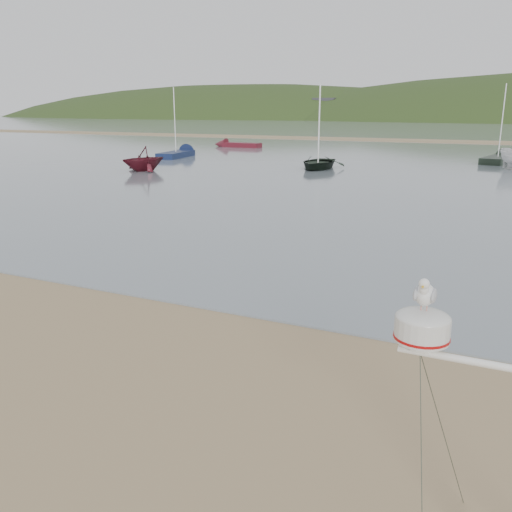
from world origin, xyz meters
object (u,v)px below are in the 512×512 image
at_px(boat_dark, 319,138).
at_px(boat_red, 143,147).
at_px(dinghy_red_far, 231,145).
at_px(sailboat_dark_mid, 503,158).
at_px(sailboat_blue_near, 184,153).

xyz_separation_m(boat_dark, boat_red, (-10.48, -6.31, -0.58)).
bearing_deg(dinghy_red_far, boat_red, -76.30).
relative_size(boat_red, sailboat_dark_mid, 0.47).
bearing_deg(boat_dark, boat_red, -149.52).
distance_m(sailboat_dark_mid, sailboat_blue_near, 27.23).
relative_size(dinghy_red_far, sailboat_blue_near, 0.87).
height_order(sailboat_dark_mid, sailboat_blue_near, sailboat_dark_mid).
height_order(boat_dark, boat_red, boat_dark).
distance_m(boat_red, sailboat_blue_near, 12.33).
bearing_deg(sailboat_blue_near, boat_red, -70.15).
xyz_separation_m(sailboat_dark_mid, sailboat_blue_near, (-26.38, -6.77, 0.00)).
height_order(dinghy_red_far, sailboat_blue_near, sailboat_blue_near).
height_order(boat_red, dinghy_red_far, boat_red).
bearing_deg(dinghy_red_far, sailboat_dark_mid, -11.24).
bearing_deg(sailboat_dark_mid, dinghy_red_far, 168.76).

